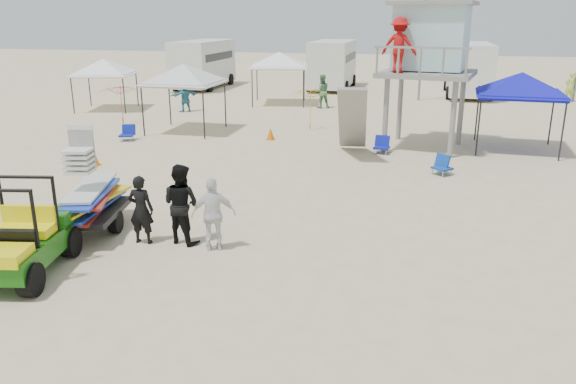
% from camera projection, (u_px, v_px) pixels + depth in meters
% --- Properties ---
extents(ground, '(140.00, 140.00, 0.00)m').
position_uv_depth(ground, '(220.00, 313.00, 9.63)').
color(ground, beige).
rests_on(ground, ground).
extents(utility_cart, '(1.66, 2.64, 1.86)m').
position_uv_depth(utility_cart, '(19.00, 233.00, 10.81)').
color(utility_cart, '#15580D').
rests_on(utility_cart, ground).
extents(surf_trailer, '(1.78, 2.73, 2.23)m').
position_uv_depth(surf_trailer, '(87.00, 195.00, 12.97)').
color(surf_trailer, black).
rests_on(surf_trailer, ground).
extents(man_left, '(0.59, 0.40, 1.56)m').
position_uv_depth(man_left, '(141.00, 210.00, 12.40)').
color(man_left, black).
rests_on(man_left, ground).
extents(man_mid, '(1.04, 0.91, 1.81)m').
position_uv_depth(man_mid, '(181.00, 204.00, 12.41)').
color(man_mid, black).
rests_on(man_mid, ground).
extents(man_right, '(1.03, 0.72, 1.62)m').
position_uv_depth(man_right, '(214.00, 214.00, 12.02)').
color(man_right, white).
rests_on(man_right, ground).
extents(lifeguard_tower, '(3.81, 3.81, 5.27)m').
position_uv_depth(lifeguard_tower, '(427.00, 43.00, 20.73)').
color(lifeguard_tower, gray).
rests_on(lifeguard_tower, ground).
extents(canopy_blue, '(3.12, 3.12, 3.32)m').
position_uv_depth(canopy_blue, '(522.00, 76.00, 20.59)').
color(canopy_blue, black).
rests_on(canopy_blue, ground).
extents(canopy_white_a, '(2.90, 2.90, 3.33)m').
position_uv_depth(canopy_white_a, '(183.00, 67.00, 24.02)').
color(canopy_white_a, black).
rests_on(canopy_white_a, ground).
extents(canopy_white_b, '(3.42, 3.42, 3.11)m').
position_uv_depth(canopy_white_b, '(103.00, 62.00, 29.92)').
color(canopy_white_b, black).
rests_on(canopy_white_b, ground).
extents(canopy_white_c, '(3.52, 3.52, 3.34)m').
position_uv_depth(canopy_white_c, '(279.00, 55.00, 31.86)').
color(canopy_white_c, black).
rests_on(canopy_white_c, ground).
extents(umbrella_a, '(2.35, 2.38, 1.83)m').
position_uv_depth(umbrella_a, '(121.00, 104.00, 26.32)').
color(umbrella_a, red).
rests_on(umbrella_a, ground).
extents(umbrella_b, '(2.86, 2.87, 1.85)m').
position_uv_depth(umbrella_b, '(311.00, 109.00, 24.96)').
color(umbrella_b, gold).
rests_on(umbrella_b, ground).
extents(cone_near, '(0.34, 0.34, 0.50)m').
position_uv_depth(cone_near, '(94.00, 158.00, 19.06)').
color(cone_near, orange).
rests_on(cone_near, ground).
extents(cone_far, '(0.34, 0.34, 0.50)m').
position_uv_depth(cone_far, '(271.00, 134.00, 23.11)').
color(cone_far, '#E36107').
rests_on(cone_far, ground).
extents(beach_chair_a, '(0.66, 0.71, 0.64)m').
position_uv_depth(beach_chair_a, '(128.00, 133.00, 22.98)').
color(beach_chair_a, '#0D1E94').
rests_on(beach_chair_a, ground).
extents(beach_chair_b, '(0.62, 0.66, 0.64)m').
position_uv_depth(beach_chair_b, '(382.00, 145.00, 20.83)').
color(beach_chair_b, '#0E199C').
rests_on(beach_chair_b, ground).
extents(beach_chair_c, '(0.74, 0.86, 0.64)m').
position_uv_depth(beach_chair_c, '(442.00, 165.00, 18.03)').
color(beach_chair_c, '#0E3A9A').
rests_on(beach_chair_c, ground).
extents(rv_far_left, '(2.64, 6.80, 3.25)m').
position_uv_depth(rv_far_left, '(203.00, 62.00, 39.57)').
color(rv_far_left, silver).
rests_on(rv_far_left, ground).
extents(rv_mid_left, '(2.65, 6.50, 3.25)m').
position_uv_depth(rv_mid_left, '(333.00, 62.00, 39.00)').
color(rv_mid_left, silver).
rests_on(rv_mid_left, ground).
extents(rv_mid_right, '(2.64, 7.00, 3.25)m').
position_uv_depth(rv_mid_right, '(469.00, 67.00, 35.64)').
color(rv_mid_right, silver).
rests_on(rv_mid_right, ground).
extents(light_pole_left, '(0.14, 0.14, 8.00)m').
position_uv_depth(light_pole_left, '(423.00, 32.00, 32.85)').
color(light_pole_left, slate).
rests_on(light_pole_left, ground).
extents(distant_beachgoers, '(21.83, 14.84, 1.86)m').
position_uv_depth(distant_beachgoers, '(370.00, 100.00, 28.09)').
color(distant_beachgoers, '#B4DD53').
rests_on(distant_beachgoers, ground).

